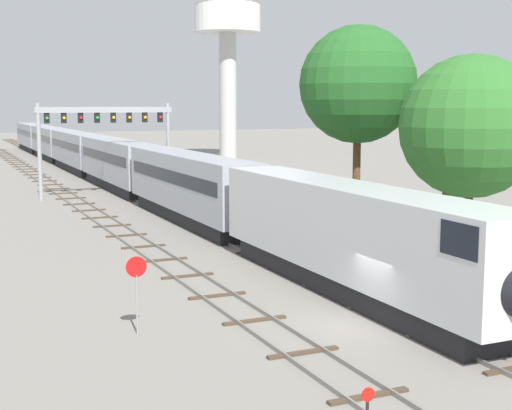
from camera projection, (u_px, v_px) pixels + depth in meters
ground_plane at (361, 325)px, 27.56m from camera, size 400.00×400.00×0.00m
track_main at (92, 177)px, 82.67m from camera, size 2.60×200.00×0.16m
track_near at (75, 201)px, 62.35m from camera, size 2.60×160.00×0.16m
passenger_train at (94, 155)px, 81.11m from camera, size 3.04×129.80×4.80m
signal_gantry at (106, 127)px, 64.66m from camera, size 12.10×0.49×8.37m
water_tower at (228, 30)px, 109.12m from camera, size 10.02×10.02×24.29m
stop_sign at (137, 284)px, 26.16m from camera, size 0.76×0.08×2.88m
trackside_tree_left at (471, 127)px, 41.76m from camera, size 8.23×8.23×11.11m
trackside_tree_mid at (450, 107)px, 49.25m from camera, size 5.02×5.02×10.64m
trackside_tree_right at (358, 85)px, 51.61m from camera, size 8.34×8.34×13.82m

